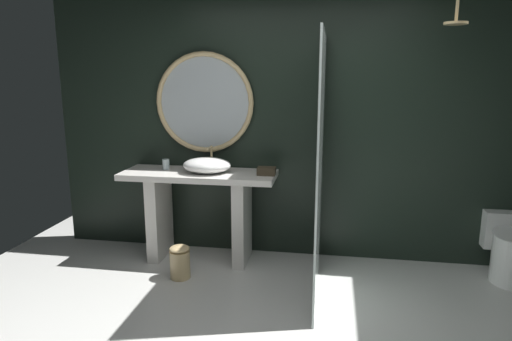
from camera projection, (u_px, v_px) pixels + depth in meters
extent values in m
cube|color=black|center=(293.00, 125.00, 4.38)|extent=(4.80, 0.10, 2.60)
cube|color=silver|center=(199.00, 175.00, 4.30)|extent=(1.47, 0.52, 0.06)
cube|color=silver|center=(160.00, 216.00, 4.46)|extent=(0.11, 0.44, 0.82)
cube|color=silver|center=(242.00, 221.00, 4.32)|extent=(0.11, 0.44, 0.82)
ellipsoid|color=white|center=(207.00, 165.00, 4.25)|extent=(0.46, 0.37, 0.14)
cylinder|color=#D6B77F|center=(212.00, 157.00, 4.40)|extent=(0.02, 0.02, 0.23)
cylinder|color=#D6B77F|center=(209.00, 148.00, 4.31)|extent=(0.02, 0.15, 0.02)
cylinder|color=silver|center=(166.00, 164.00, 4.39)|extent=(0.07, 0.07, 0.10)
cube|color=#3D3323|center=(266.00, 171.00, 4.16)|extent=(0.17, 0.11, 0.07)
torus|color=#D6B77F|center=(204.00, 103.00, 4.39)|extent=(0.98, 0.05, 0.98)
cylinder|color=#B2BCC1|center=(205.00, 103.00, 4.40)|extent=(0.90, 0.01, 0.90)
cube|color=silver|center=(320.00, 166.00, 3.67)|extent=(0.02, 1.37, 2.10)
cylinder|color=#D6B77F|center=(458.00, 1.00, 3.51)|extent=(0.02, 0.02, 0.31)
cylinder|color=#D6B77F|center=(456.00, 23.00, 3.54)|extent=(0.18, 0.18, 0.02)
cube|color=white|center=(507.00, 230.00, 4.15)|extent=(0.42, 0.17, 0.35)
cylinder|color=#D6B77F|center=(180.00, 264.00, 4.02)|extent=(0.18, 0.18, 0.25)
ellipsoid|color=#D6B77F|center=(179.00, 249.00, 3.99)|extent=(0.18, 0.18, 0.05)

